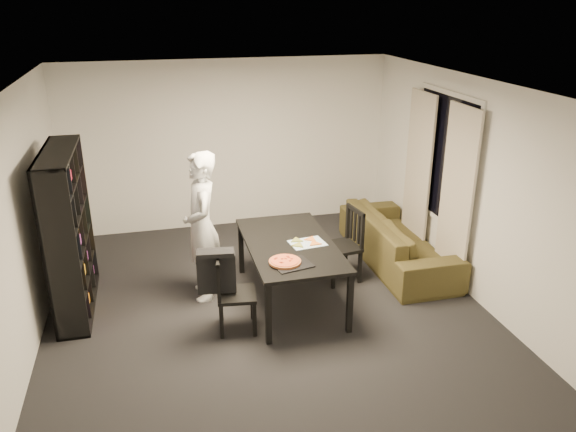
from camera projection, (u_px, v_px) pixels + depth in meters
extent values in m
cube|color=black|center=(267.00, 308.00, 6.65)|extent=(5.00, 5.50, 0.01)
cube|color=white|center=(263.00, 85.00, 5.70)|extent=(5.00, 5.50, 0.01)
cube|color=white|center=(228.00, 145.00, 8.65)|extent=(5.00, 0.01, 2.60)
cube|color=white|center=(352.00, 346.00, 3.69)|extent=(5.00, 0.01, 2.60)
cube|color=white|center=(21.00, 226.00, 5.61)|extent=(0.01, 5.50, 2.60)
cube|color=white|center=(469.00, 187.00, 6.74)|extent=(0.01, 5.50, 2.60)
cube|color=black|center=(444.00, 158.00, 7.20)|extent=(0.02, 1.40, 1.60)
cube|color=white|center=(444.00, 158.00, 7.20)|extent=(0.03, 1.52, 1.72)
cube|color=beige|center=(456.00, 198.00, 6.84)|extent=(0.03, 0.70, 2.25)
cube|color=beige|center=(418.00, 173.00, 7.78)|extent=(0.03, 0.70, 2.25)
cube|color=black|center=(69.00, 232.00, 6.35)|extent=(0.35, 1.50, 1.90)
cube|color=black|center=(290.00, 244.00, 6.58)|extent=(1.00, 1.80, 0.04)
cube|color=black|center=(268.00, 314.00, 5.85)|extent=(0.06, 0.06, 0.71)
cube|color=black|center=(350.00, 303.00, 6.05)|extent=(0.06, 0.06, 0.71)
cube|color=black|center=(241.00, 248.00, 7.38)|extent=(0.06, 0.06, 0.71)
cube|color=black|center=(307.00, 241.00, 7.58)|extent=(0.06, 0.06, 0.71)
cube|color=black|center=(237.00, 295.00, 6.09)|extent=(0.46, 0.46, 0.04)
cube|color=black|center=(218.00, 276.00, 5.98)|extent=(0.09, 0.41, 0.44)
cube|color=black|center=(218.00, 259.00, 5.91)|extent=(0.08, 0.39, 0.05)
cube|color=black|center=(254.00, 320.00, 6.03)|extent=(0.04, 0.04, 0.40)
cube|color=black|center=(252.00, 303.00, 6.36)|extent=(0.04, 0.04, 0.40)
cube|color=black|center=(221.00, 322.00, 5.99)|extent=(0.04, 0.04, 0.40)
cube|color=black|center=(221.00, 305.00, 6.32)|extent=(0.04, 0.04, 0.40)
cube|color=black|center=(340.00, 247.00, 7.16)|extent=(0.51, 0.51, 0.04)
cube|color=black|center=(355.00, 226.00, 7.14)|extent=(0.11, 0.44, 0.48)
cube|color=black|center=(356.00, 210.00, 7.06)|extent=(0.10, 0.42, 0.05)
cube|color=black|center=(320.00, 260.00, 7.34)|extent=(0.04, 0.04, 0.43)
cube|color=black|center=(333.00, 273.00, 7.02)|extent=(0.04, 0.04, 0.43)
cube|color=black|center=(346.00, 256.00, 7.48)|extent=(0.04, 0.04, 0.43)
cube|color=black|center=(360.00, 267.00, 7.16)|extent=(0.04, 0.04, 0.43)
cube|color=black|center=(216.00, 274.00, 5.97)|extent=(0.42, 0.13, 0.44)
cube|color=black|center=(215.00, 253.00, 5.88)|extent=(0.41, 0.22, 0.05)
imported|color=silver|center=(202.00, 227.00, 6.62)|extent=(0.45, 0.67, 1.81)
cube|color=black|center=(292.00, 264.00, 6.03)|extent=(0.46, 0.40, 0.01)
cylinder|color=#A65830|center=(285.00, 262.00, 6.05)|extent=(0.35, 0.35, 0.02)
cylinder|color=orange|center=(285.00, 260.00, 6.05)|extent=(0.31, 0.31, 0.01)
cube|color=white|center=(307.00, 243.00, 6.55)|extent=(0.44, 0.35, 0.01)
imported|color=#3F3419|center=(397.00, 239.00, 7.70)|extent=(0.89, 2.28, 0.67)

